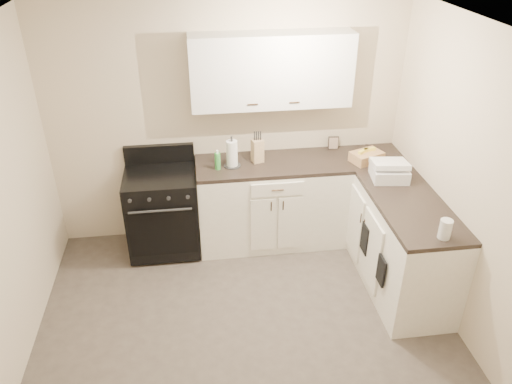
{
  "coord_description": "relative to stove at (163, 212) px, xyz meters",
  "views": [
    {
      "loc": [
        -0.35,
        -2.96,
        3.2
      ],
      "look_at": [
        0.17,
        0.85,
        0.99
      ],
      "focal_mm": 35.0,
      "sensor_mm": 36.0,
      "label": 1
    }
  ],
  "objects": [
    {
      "name": "wicker_basket",
      "position": [
        2.09,
        -0.08,
        0.53
      ],
      "size": [
        0.36,
        0.3,
        0.1
      ],
      "primitive_type": "cube",
      "rotation": [
        0.0,
        0.0,
        0.36
      ],
      "color": "tan",
      "rests_on": "countertop_right"
    },
    {
      "name": "countertop_grill",
      "position": [
        2.18,
        -0.45,
        0.54
      ],
      "size": [
        0.37,
        0.35,
        0.12
      ],
      "primitive_type": "cube",
      "rotation": [
        0.0,
        0.0,
        -0.13
      ],
      "color": "white",
      "rests_on": "countertop_right"
    },
    {
      "name": "oven_mitt_far",
      "position": [
        1.89,
        -0.78,
        0.03
      ],
      "size": [
        0.02,
        0.17,
        0.29
      ],
      "primitive_type": "cube",
      "color": "black",
      "rests_on": "base_cabinets_right"
    },
    {
      "name": "glass_jar",
      "position": [
        2.25,
        -1.45,
        0.56
      ],
      "size": [
        0.13,
        0.13,
        0.16
      ],
      "primitive_type": "cylinder",
      "rotation": [
        0.0,
        0.0,
        -0.42
      ],
      "color": "silver",
      "rests_on": "countertop_right"
    },
    {
      "name": "knife_block",
      "position": [
        0.99,
        0.07,
        0.6
      ],
      "size": [
        0.13,
        0.12,
        0.24
      ],
      "primitive_type": "cube",
      "rotation": [
        0.0,
        0.0,
        0.27
      ],
      "color": "#D8BB85",
      "rests_on": "countertop_back"
    },
    {
      "name": "wall_back",
      "position": [
        0.71,
        0.32,
        0.79
      ],
      "size": [
        3.6,
        0.0,
        3.6
      ],
      "primitive_type": "plane",
      "rotation": [
        1.57,
        0.0,
        0.0
      ],
      "color": "beige",
      "rests_on": "ground"
    },
    {
      "name": "countertop_right",
      "position": [
        2.21,
        -0.63,
        0.46
      ],
      "size": [
        0.6,
        1.9,
        0.04
      ],
      "primitive_type": "cube",
      "color": "black",
      "rests_on": "base_cabinets_right"
    },
    {
      "name": "stove",
      "position": [
        0.0,
        0.0,
        0.0
      ],
      "size": [
        0.71,
        0.61,
        0.86
      ],
      "primitive_type": "cube",
      "color": "black",
      "rests_on": "floor"
    },
    {
      "name": "wall_right",
      "position": [
        2.51,
        -1.48,
        0.79
      ],
      "size": [
        0.0,
        3.6,
        3.6
      ],
      "primitive_type": "plane",
      "rotation": [
        1.57,
        0.0,
        -1.57
      ],
      "color": "beige",
      "rests_on": "ground"
    },
    {
      "name": "oven_mitt_near",
      "position": [
        1.89,
        -1.23,
        0.01
      ],
      "size": [
        0.02,
        0.15,
        0.27
      ],
      "primitive_type": "cube",
      "color": "black",
      "rests_on": "base_cabinets_right"
    },
    {
      "name": "paper_towel",
      "position": [
        0.73,
        0.0,
        0.61
      ],
      "size": [
        0.13,
        0.13,
        0.27
      ],
      "primitive_type": "cylinder",
      "rotation": [
        0.0,
        0.0,
        -0.22
      ],
      "color": "white",
      "rests_on": "countertop_back"
    },
    {
      "name": "base_cabinets_right",
      "position": [
        2.21,
        -0.63,
        -0.01
      ],
      "size": [
        0.6,
        1.9,
        0.9
      ],
      "primitive_type": "cube",
      "color": "white",
      "rests_on": "floor"
    },
    {
      "name": "base_cabinets_back",
      "position": [
        1.14,
        0.02,
        -0.01
      ],
      "size": [
        1.55,
        0.6,
        0.9
      ],
      "primitive_type": "cube",
      "color": "white",
      "rests_on": "floor"
    },
    {
      "name": "soap_bottle",
      "position": [
        0.58,
        -0.04,
        0.57
      ],
      "size": [
        0.07,
        0.07,
        0.17
      ],
      "primitive_type": "cylinder",
      "rotation": [
        0.0,
        0.0,
        -0.2
      ],
      "color": "green",
      "rests_on": "countertop_back"
    },
    {
      "name": "ceiling",
      "position": [
        0.71,
        -1.48,
        2.04
      ],
      "size": [
        3.6,
        3.6,
        0.0
      ],
      "primitive_type": "plane",
      "color": "white",
      "rests_on": "wall_back"
    },
    {
      "name": "floor",
      "position": [
        0.71,
        -1.48,
        -0.46
      ],
      "size": [
        3.6,
        3.6,
        0.0
      ],
      "primitive_type": "plane",
      "color": "#473F38",
      "rests_on": "ground"
    },
    {
      "name": "upper_cabinets",
      "position": [
        1.14,
        0.18,
        1.38
      ],
      "size": [
        1.55,
        0.3,
        0.7
      ],
      "primitive_type": "cube",
      "color": "silver",
      "rests_on": "wall_back"
    },
    {
      "name": "picture_frame",
      "position": [
        1.83,
        0.26,
        0.55
      ],
      "size": [
        0.11,
        0.04,
        0.14
      ],
      "primitive_type": "cube",
      "rotation": [
        -0.14,
        0.0,
        -0.09
      ],
      "color": "black",
      "rests_on": "countertop_back"
    },
    {
      "name": "countertop_back",
      "position": [
        1.14,
        0.02,
        0.46
      ],
      "size": [
        1.55,
        0.6,
        0.04
      ],
      "primitive_type": "cube",
      "color": "black",
      "rests_on": "base_cabinets_back"
    }
  ]
}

